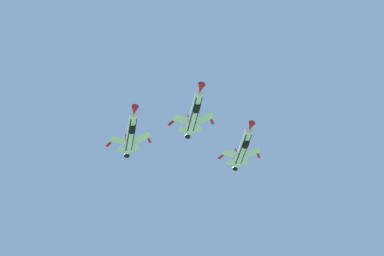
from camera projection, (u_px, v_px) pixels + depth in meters
fighter_jet_lead at (194, 112)px, 126.59m from camera, size 10.12×15.69×4.45m
fighter_jet_left_wing at (243, 147)px, 136.24m from camera, size 10.17×15.69×4.38m
fighter_jet_right_wing at (131, 132)px, 130.63m from camera, size 9.94×15.69×4.75m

